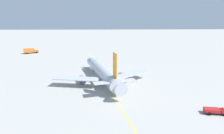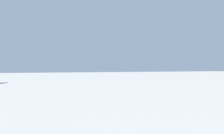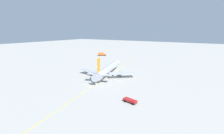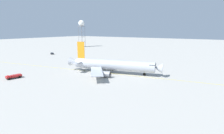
% 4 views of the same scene
% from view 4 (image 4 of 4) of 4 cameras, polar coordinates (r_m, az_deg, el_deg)
% --- Properties ---
extents(ground_plane, '(600.00, 600.00, 0.00)m').
position_cam_4_polar(ground_plane, '(68.94, -3.01, -2.63)').
color(ground_plane, '#ADAAA3').
extents(airliner_main, '(32.65, 38.69, 12.41)m').
position_cam_4_polar(airliner_main, '(71.33, 0.10, 0.53)').
color(airliner_main, '#B2B7C1').
rests_on(airliner_main, ground_plane).
extents(baggage_truck_truck, '(3.40, 4.14, 1.22)m').
position_cam_4_polar(baggage_truck_truck, '(133.64, -18.77, 4.22)').
color(baggage_truck_truck, '#232326').
rests_on(baggage_truck_truck, ground_plane).
extents(ops_pickup_truck, '(5.35, 2.83, 1.41)m').
position_cam_4_polar(ops_pickup_truck, '(73.20, -29.12, -2.65)').
color(ops_pickup_truck, '#232326').
rests_on(ops_pickup_truck, ground_plane).
extents(radar_tower, '(6.02, 6.02, 26.37)m').
position_cam_4_polar(radar_tower, '(183.02, -9.83, 13.44)').
color(radar_tower, slate).
rests_on(radar_tower, ground_plane).
extents(taxiway_centreline, '(24.60, 131.69, 0.01)m').
position_cam_4_polar(taxiway_centreline, '(73.70, -4.12, -1.67)').
color(taxiway_centreline, yellow).
rests_on(taxiway_centreline, ground_plane).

